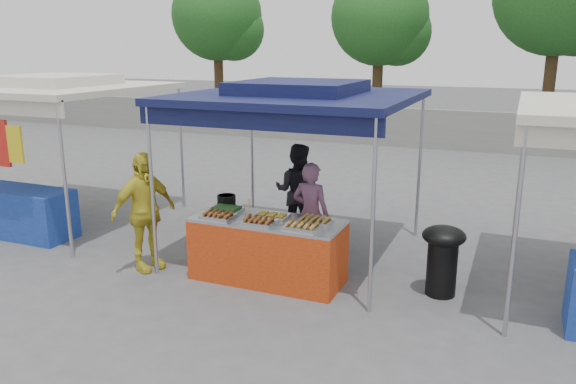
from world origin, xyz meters
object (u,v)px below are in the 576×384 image
at_px(vendor_table, 268,250).
at_px(customer_person, 144,212).
at_px(wok_burner, 443,254).
at_px(vendor_woman, 311,214).
at_px(cooking_pot, 226,200).
at_px(helper_man, 297,191).

xyz_separation_m(vendor_table, customer_person, (-1.73, -0.30, 0.41)).
distance_m(vendor_table, wok_burner, 2.25).
height_order(wok_burner, vendor_woman, vendor_woman).
distance_m(cooking_pot, helper_man, 1.54).
distance_m(vendor_table, cooking_pot, 1.02).
distance_m(vendor_woman, customer_person, 2.31).
xyz_separation_m(vendor_table, wok_burner, (2.20, 0.42, 0.11)).
xyz_separation_m(wok_burner, customer_person, (-3.93, -0.73, 0.30)).
xyz_separation_m(cooking_pot, helper_man, (0.50, 1.45, -0.15)).
distance_m(vendor_table, helper_man, 1.88).
bearing_deg(helper_man, wok_burner, 143.40).
bearing_deg(helper_man, vendor_woman, 113.07).
bearing_deg(customer_person, cooking_pot, -32.73).
bearing_deg(vendor_woman, customer_person, 31.30).
bearing_deg(vendor_woman, helper_man, -55.13).
xyz_separation_m(helper_man, customer_person, (-1.42, -2.12, 0.06)).
bearing_deg(vendor_table, wok_burner, 10.88).
bearing_deg(customer_person, wok_burner, -58.20).
xyz_separation_m(vendor_woman, helper_man, (-0.63, 1.07, 0.03)).
xyz_separation_m(wok_burner, vendor_woman, (-1.87, 0.32, 0.21)).
height_order(vendor_woman, customer_person, customer_person).
relative_size(wok_burner, vendor_woman, 0.61).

